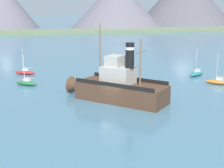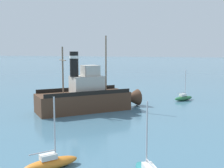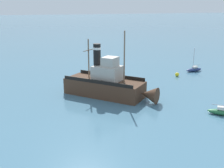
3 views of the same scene
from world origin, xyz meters
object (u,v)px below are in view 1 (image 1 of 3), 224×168
Objects in this scene: sailboat_teal at (197,73)px; sailboat_green at (26,83)px; old_tugboat at (117,87)px; sailboat_orange at (218,82)px; sailboat_red at (25,72)px.

sailboat_teal is 1.00× the size of sailboat_green.
old_tugboat is 16.50m from sailboat_green.
sailboat_orange is (17.74, 5.34, -1.40)m from old_tugboat.
sailboat_teal is at bearing 34.58° from old_tugboat.
sailboat_red is (-0.38, 8.42, 0.00)m from sailboat_green.
old_tugboat reaches higher than sailboat_green.
sailboat_teal and sailboat_green have the same top height.
old_tugboat reaches higher than sailboat_orange.
sailboat_orange is (0.51, -6.54, 0.00)m from sailboat_teal.
sailboat_orange is at bearing -85.57° from sailboat_teal.
old_tugboat is at bearing -163.24° from sailboat_orange.
old_tugboat is at bearing -145.42° from sailboat_teal.
sailboat_orange and sailboat_red have the same top height.
old_tugboat is 23.30m from sailboat_red.
sailboat_teal is 1.00× the size of sailboat_orange.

